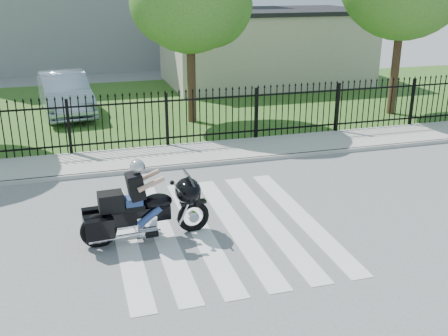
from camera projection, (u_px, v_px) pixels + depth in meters
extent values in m
plane|color=slate|center=(218.00, 228.00, 11.52)|extent=(120.00, 120.00, 0.00)
cube|color=#ADAAA3|center=(174.00, 156.00, 16.01)|extent=(40.00, 2.00, 0.12)
cube|color=#ADAAA3|center=(180.00, 166.00, 15.11)|extent=(40.00, 0.12, 0.12)
cube|color=#2C591E|center=(142.00, 107.00, 22.35)|extent=(40.00, 12.00, 0.02)
cube|color=black|center=(168.00, 138.00, 16.81)|extent=(26.00, 0.04, 0.05)
cube|color=black|center=(166.00, 101.00, 16.41)|extent=(26.00, 0.04, 0.05)
cylinder|color=#382316|center=(191.00, 67.00, 19.33)|extent=(0.32, 0.32, 4.16)
cylinder|color=#382316|center=(397.00, 54.00, 20.41)|extent=(0.32, 0.32, 4.80)
cube|color=#B8AC99|center=(265.00, 48.00, 27.20)|extent=(10.00, 6.00, 3.50)
cube|color=black|center=(266.00, 11.00, 26.57)|extent=(10.20, 6.20, 0.20)
torus|color=black|center=(193.00, 216.00, 11.28)|extent=(0.72, 0.18, 0.71)
torus|color=black|center=(99.00, 231.00, 10.64)|extent=(0.76, 0.20, 0.75)
cube|color=black|center=(138.00, 215.00, 10.83)|extent=(1.35, 0.33, 0.31)
ellipsoid|color=black|center=(157.00, 202.00, 10.88)|extent=(0.66, 0.45, 0.34)
cube|color=black|center=(128.00, 208.00, 10.70)|extent=(0.69, 0.37, 0.10)
cube|color=silver|center=(146.00, 221.00, 10.94)|extent=(0.43, 0.33, 0.31)
ellipsoid|color=black|center=(188.00, 191.00, 11.04)|extent=(0.60, 0.77, 0.56)
cube|color=black|center=(111.00, 201.00, 10.53)|extent=(0.52, 0.42, 0.37)
cube|color=navy|center=(133.00, 201.00, 10.69)|extent=(0.37, 0.33, 0.19)
sphere|color=#B3B6BB|center=(137.00, 166.00, 10.48)|extent=(0.30, 0.30, 0.30)
imported|color=#8F9EB4|center=(65.00, 93.00, 20.91)|extent=(2.31, 5.15, 1.64)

